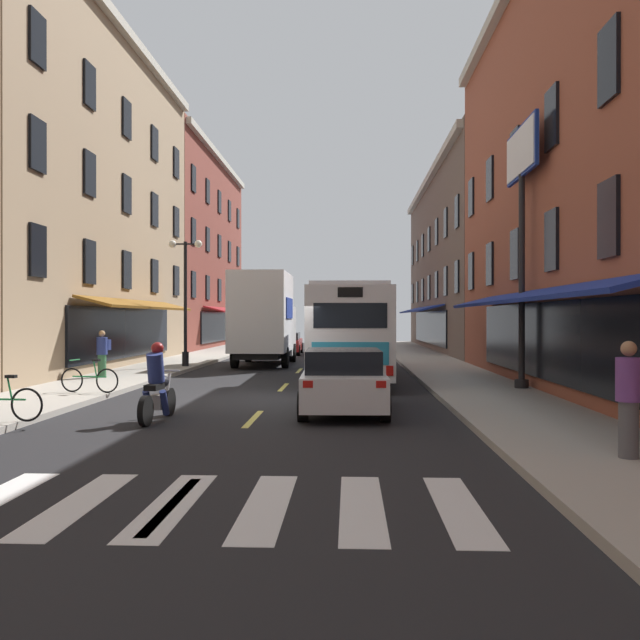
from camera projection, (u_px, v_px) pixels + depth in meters
ground_plane at (272, 401)px, 17.66m from camera, size 34.80×80.00×0.10m
lane_centre_dashes at (271, 400)px, 17.41m from camera, size 0.14×73.90×0.01m
crosswalk_near at (172, 504)px, 7.67m from camera, size 7.10×2.80×0.01m
sidewalk_left at (56, 395)px, 17.92m from camera, size 3.00×80.00×0.14m
sidewalk_right at (495, 398)px, 17.40m from camera, size 3.00×80.00×0.14m
billboard_sign at (522, 186)px, 19.13m from camera, size 0.40×3.13×7.60m
transit_bus at (346, 331)px, 24.36m from camera, size 2.85×12.00×3.24m
box_truck at (265, 320)px, 30.25m from camera, size 2.51×7.04×4.15m
sedan_near at (343, 380)px, 15.13m from camera, size 2.01×4.27×1.45m
sedan_mid at (286, 343)px, 39.42m from camera, size 2.01×4.70×1.30m
motorcycle_rider at (157, 387)px, 13.84m from camera, size 0.62×2.07×1.66m
bicycle_near at (90, 379)px, 17.96m from camera, size 1.70×0.48×0.91m
bicycle_mid at (2, 403)px, 12.95m from camera, size 1.71×0.48×0.91m
pedestrian_near at (102, 353)px, 22.61m from camera, size 0.40×0.52×1.60m
pedestrian_mid at (629, 398)px, 9.55m from camera, size 0.36×0.36×1.69m
street_lamp_twin at (185, 296)px, 27.83m from camera, size 1.42×0.32×5.31m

